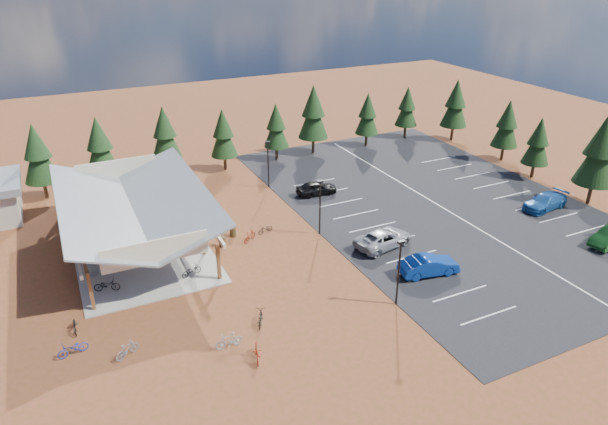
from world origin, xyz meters
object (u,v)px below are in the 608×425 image
at_px(bike_8, 75,325).
at_px(car_2, 383,238).
at_px(bike_5, 159,255).
at_px(bike_12, 260,318).
at_px(lamp_post_0, 399,268).
at_px(bike_16, 265,229).
at_px(bike_2, 119,224).
at_px(bike_0, 107,285).
at_px(bike_1, 101,269).
at_px(lamp_post_2, 268,161).
at_px(bike_10, 73,349).
at_px(trash_bin_0, 222,242).
at_px(bike_pavilion, 133,204).
at_px(car_1, 429,265).
at_px(bike_11, 257,353).
at_px(bike_6, 157,231).
at_px(bike_3, 99,211).
at_px(bike_9, 127,350).
at_px(lamp_post_1, 320,204).
at_px(bike_4, 191,271).
at_px(bike_13, 229,340).
at_px(car_7, 545,202).
at_px(bike_7, 143,209).
at_px(trash_bin_1, 233,232).
at_px(bike_15, 250,236).
at_px(car_4, 316,188).

relative_size(bike_8, car_2, 0.31).
height_order(bike_5, bike_12, bike_5).
xyz_separation_m(lamp_post_0, bike_16, (-4.31, 14.26, -2.57)).
distance_m(bike_2, bike_8, 14.78).
bearing_deg(bike_0, bike_1, 21.62).
bearing_deg(bike_2, lamp_post_2, -69.26).
bearing_deg(bike_0, bike_10, 174.87).
bearing_deg(bike_2, trash_bin_0, -124.55).
xyz_separation_m(bike_pavilion, bike_1, (-3.55, -3.90, -3.25)).
xyz_separation_m(bike_8, car_1, (25.52, -4.44, 0.38)).
bearing_deg(bike_1, bike_10, 158.04).
bearing_deg(bike_11, bike_6, 111.91).
xyz_separation_m(lamp_post_0, bike_3, (-17.39, 24.33, -2.43)).
bearing_deg(bike_3, lamp_post_0, -152.78).
xyz_separation_m(bike_9, car_2, (22.10, 5.00, 0.27)).
relative_size(lamp_post_1, bike_5, 3.47).
bearing_deg(bike_2, bike_4, -151.65).
height_order(bike_4, bike_5, same).
relative_size(bike_3, bike_9, 0.86).
height_order(bike_13, car_7, car_7).
height_order(trash_bin_0, bike_2, bike_2).
height_order(bike_6, bike_12, bike_12).
bearing_deg(bike_7, trash_bin_1, -141.95).
relative_size(lamp_post_0, bike_9, 3.01).
bearing_deg(bike_15, car_2, -155.19).
relative_size(bike_2, bike_7, 1.10).
relative_size(lamp_post_2, car_4, 1.22).
bearing_deg(bike_15, bike_9, 97.23).
bearing_deg(bike_5, bike_3, 10.29).
bearing_deg(bike_15, bike_0, 68.56).
bearing_deg(bike_8, bike_2, 70.90).
height_order(bike_0, bike_11, bike_0).
bearing_deg(bike_8, bike_10, -96.75).
xyz_separation_m(bike_5, bike_12, (4.39, -11.39, -0.07)).
xyz_separation_m(bike_4, bike_11, (1.11, -11.16, -0.00)).
height_order(bike_4, bike_6, bike_4).
height_order(bike_3, bike_12, bike_3).
xyz_separation_m(bike_1, bike_8, (-2.44, -6.43, -0.14)).
bearing_deg(lamp_post_1, bike_7, 140.63).
relative_size(bike_5, bike_7, 1.00).
distance_m(lamp_post_1, car_2, 6.26).
height_order(lamp_post_2, bike_5, lamp_post_2).
bearing_deg(bike_7, bike_16, -133.60).
relative_size(bike_6, car_1, 0.34).
distance_m(car_2, car_4, 12.38).
xyz_separation_m(trash_bin_0, car_1, (13.12, -11.35, 0.37)).
distance_m(lamp_post_0, bike_12, 10.14).
relative_size(bike_0, bike_3, 1.28).
distance_m(trash_bin_1, bike_2, 10.54).
distance_m(bike_4, bike_16, 9.03).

